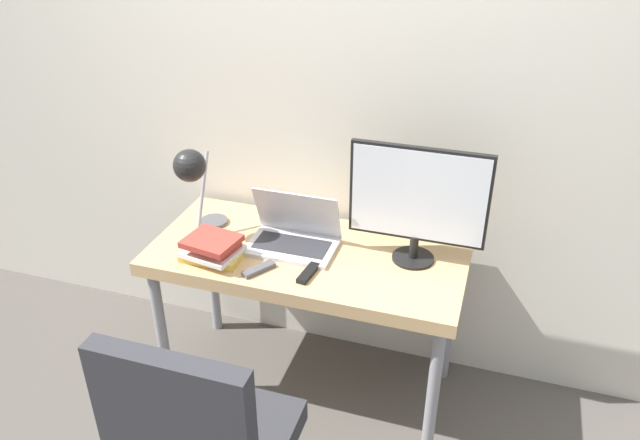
# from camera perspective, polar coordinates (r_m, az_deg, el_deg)

# --- Properties ---
(ground_plane) EXTENTS (12.00, 12.00, 0.00)m
(ground_plane) POSITION_cam_1_polar(r_m,az_deg,el_deg) (2.91, -3.10, -18.73)
(ground_plane) COLOR #514C47
(wall_back) EXTENTS (8.00, 0.05, 2.60)m
(wall_back) POSITION_cam_1_polar(r_m,az_deg,el_deg) (2.74, 1.31, 10.94)
(wall_back) COLOR beige
(wall_back) RESTS_ON ground_plane
(desk) EXTENTS (1.34, 0.63, 0.75)m
(desk) POSITION_cam_1_polar(r_m,az_deg,el_deg) (2.69, -1.15, -4.22)
(desk) COLOR tan
(desk) RESTS_ON ground_plane
(laptop) EXTENTS (0.38, 0.25, 0.25)m
(laptop) POSITION_cam_1_polar(r_m,az_deg,el_deg) (2.66, -2.43, -1.41)
(laptop) COLOR silver
(laptop) RESTS_ON desk
(monitor) EXTENTS (0.55, 0.17, 0.50)m
(monitor) POSITION_cam_1_polar(r_m,az_deg,el_deg) (2.49, 8.96, 1.86)
(monitor) COLOR black
(monitor) RESTS_ON desk
(desk_lamp) EXTENTS (0.14, 0.29, 0.42)m
(desk_lamp) POSITION_cam_1_polar(r_m,az_deg,el_deg) (2.64, -11.59, 4.32)
(desk_lamp) COLOR #4C4C51
(desk_lamp) RESTS_ON desk
(office_chair) EXTENTS (0.55, 0.56, 1.02)m
(office_chair) POSITION_cam_1_polar(r_m,az_deg,el_deg) (2.14, -11.03, -19.02)
(office_chair) COLOR black
(office_chair) RESTS_ON ground_plane
(book_stack) EXTENTS (0.25, 0.23, 0.11)m
(book_stack) POSITION_cam_1_polar(r_m,az_deg,el_deg) (2.60, -9.80, -2.56)
(book_stack) COLOR gold
(book_stack) RESTS_ON desk
(tv_remote) EXTENTS (0.11, 0.14, 0.02)m
(tv_remote) POSITION_cam_1_polar(r_m,az_deg,el_deg) (2.53, -5.62, -4.51)
(tv_remote) COLOR #4C4C51
(tv_remote) RESTS_ON desk
(media_remote) EXTENTS (0.06, 0.14, 0.02)m
(media_remote) POSITION_cam_1_polar(r_m,az_deg,el_deg) (2.49, -1.09, -4.88)
(media_remote) COLOR black
(media_remote) RESTS_ON desk
(game_controller) EXTENTS (0.15, 0.11, 0.04)m
(game_controller) POSITION_cam_1_polar(r_m,az_deg,el_deg) (2.65, -10.71, -2.93)
(game_controller) COLOR white
(game_controller) RESTS_ON desk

